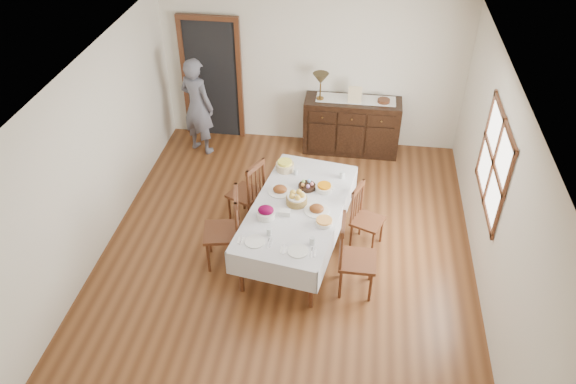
# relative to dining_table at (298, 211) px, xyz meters

# --- Properties ---
(ground) EXTENTS (6.00, 6.00, 0.00)m
(ground) POSITION_rel_dining_table_xyz_m (-0.13, -0.07, -0.67)
(ground) COLOR brown
(room_shell) EXTENTS (5.02, 6.02, 2.65)m
(room_shell) POSITION_rel_dining_table_xyz_m (-0.28, 0.35, 0.97)
(room_shell) COLOR white
(room_shell) RESTS_ON ground
(dining_table) EXTENTS (1.48, 2.38, 0.77)m
(dining_table) POSITION_rel_dining_table_xyz_m (0.00, 0.00, 0.00)
(dining_table) COLOR silver
(dining_table) RESTS_ON ground
(chair_left_near) EXTENTS (0.55, 0.55, 1.12)m
(chair_left_near) POSITION_rel_dining_table_xyz_m (-0.89, -0.34, -0.11)
(chair_left_near) COLOR #502917
(chair_left_near) RESTS_ON ground
(chair_left_far) EXTENTS (0.57, 0.57, 1.03)m
(chair_left_far) POSITION_rel_dining_table_xyz_m (-0.77, 0.53, -0.15)
(chair_left_far) COLOR #502917
(chair_left_far) RESTS_ON ground
(chair_right_near) EXTENTS (0.45, 0.45, 1.09)m
(chair_right_near) POSITION_rel_dining_table_xyz_m (0.76, -0.63, -0.12)
(chair_right_near) COLOR #502917
(chair_right_near) RESTS_ON ground
(chair_right_far) EXTENTS (0.51, 0.51, 0.94)m
(chair_right_far) POSITION_rel_dining_table_xyz_m (0.88, 0.25, -0.20)
(chair_right_far) COLOR #502917
(chair_right_far) RESTS_ON ground
(sideboard) EXTENTS (1.59, 0.57, 0.95)m
(sideboard) POSITION_rel_dining_table_xyz_m (0.59, 2.64, -0.20)
(sideboard) COLOR black
(sideboard) RESTS_ON ground
(person) EXTENTS (0.66, 0.56, 1.79)m
(person) POSITION_rel_dining_table_xyz_m (-1.96, 2.31, 0.22)
(person) COLOR slate
(person) RESTS_ON ground
(bread_basket) EXTENTS (0.28, 0.28, 0.18)m
(bread_basket) POSITION_rel_dining_table_xyz_m (-0.02, 0.04, 0.17)
(bread_basket) COLOR olive
(bread_basket) RESTS_ON dining_table
(egg_basket) EXTENTS (0.24, 0.24, 0.11)m
(egg_basket) POSITION_rel_dining_table_xyz_m (0.07, 0.39, 0.13)
(egg_basket) COLOR black
(egg_basket) RESTS_ON dining_table
(ham_platter_a) EXTENTS (0.33, 0.33, 0.11)m
(ham_platter_a) POSITION_rel_dining_table_xyz_m (-0.27, 0.27, 0.12)
(ham_platter_a) COLOR silver
(ham_platter_a) RESTS_ON dining_table
(ham_platter_b) EXTENTS (0.33, 0.33, 0.11)m
(ham_platter_b) POSITION_rel_dining_table_xyz_m (0.25, -0.08, 0.12)
(ham_platter_b) COLOR silver
(ham_platter_b) RESTS_ON dining_table
(beet_bowl) EXTENTS (0.24, 0.24, 0.17)m
(beet_bowl) POSITION_rel_dining_table_xyz_m (-0.37, -0.29, 0.16)
(beet_bowl) COLOR silver
(beet_bowl) RESTS_ON dining_table
(carrot_bowl) EXTENTS (0.24, 0.24, 0.09)m
(carrot_bowl) POSITION_rel_dining_table_xyz_m (0.31, 0.38, 0.13)
(carrot_bowl) COLOR silver
(carrot_bowl) RESTS_ON dining_table
(pineapple_bowl) EXTENTS (0.26, 0.26, 0.15)m
(pineapple_bowl) POSITION_rel_dining_table_xyz_m (-0.28, 0.79, 0.16)
(pineapple_bowl) COLOR #CEB689
(pineapple_bowl) RESTS_ON dining_table
(casserole_dish) EXTENTS (0.22, 0.22, 0.07)m
(casserole_dish) POSITION_rel_dining_table_xyz_m (0.37, -0.33, 0.13)
(casserole_dish) COLOR silver
(casserole_dish) RESTS_ON dining_table
(butter_dish) EXTENTS (0.15, 0.11, 0.07)m
(butter_dish) POSITION_rel_dining_table_xyz_m (-0.14, -0.21, 0.13)
(butter_dish) COLOR silver
(butter_dish) RESTS_ON dining_table
(setting_left) EXTENTS (0.44, 0.31, 0.10)m
(setting_left) POSITION_rel_dining_table_xyz_m (-0.38, -0.72, 0.11)
(setting_left) COLOR silver
(setting_left) RESTS_ON dining_table
(setting_right) EXTENTS (0.44, 0.31, 0.10)m
(setting_right) POSITION_rel_dining_table_xyz_m (0.15, -0.81, 0.11)
(setting_right) COLOR silver
(setting_right) RESTS_ON dining_table
(glass_far_a) EXTENTS (0.06, 0.06, 0.09)m
(glass_far_a) POSITION_rel_dining_table_xyz_m (-0.12, 0.69, 0.14)
(glass_far_a) COLOR silver
(glass_far_a) RESTS_ON dining_table
(glass_far_b) EXTENTS (0.07, 0.07, 0.10)m
(glass_far_b) POSITION_rel_dining_table_xyz_m (0.53, 0.70, 0.14)
(glass_far_b) COLOR silver
(glass_far_b) RESTS_ON dining_table
(runner) EXTENTS (1.30, 0.35, 0.01)m
(runner) POSITION_rel_dining_table_xyz_m (0.62, 2.69, 0.28)
(runner) COLOR white
(runner) RESTS_ON sideboard
(table_lamp) EXTENTS (0.26, 0.26, 0.46)m
(table_lamp) POSITION_rel_dining_table_xyz_m (0.04, 2.61, 0.64)
(table_lamp) COLOR brown
(table_lamp) RESTS_ON sideboard
(picture_frame) EXTENTS (0.22, 0.08, 0.28)m
(picture_frame) POSITION_rel_dining_table_xyz_m (0.60, 2.57, 0.42)
(picture_frame) COLOR beige
(picture_frame) RESTS_ON sideboard
(deco_bowl) EXTENTS (0.20, 0.20, 0.06)m
(deco_bowl) POSITION_rel_dining_table_xyz_m (1.08, 2.64, 0.31)
(deco_bowl) COLOR #502917
(deco_bowl) RESTS_ON sideboard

